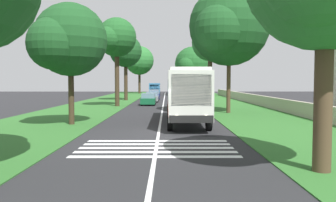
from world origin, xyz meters
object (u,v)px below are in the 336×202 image
at_px(trailing_car_0, 148,100).
at_px(trailing_minibus_0, 155,88).
at_px(trailing_car_3, 154,94).
at_px(roadside_tree_left_3, 116,39).
at_px(roadside_tree_left_4, 68,42).
at_px(roadside_tree_right_2, 192,64).
at_px(roadside_tree_right_1, 227,28).
at_px(roadside_tree_right_3, 209,44).
at_px(roadside_tree_left_2, 125,52).
at_px(roadside_tree_right_4, 189,63).
at_px(trailing_car_1, 152,97).
at_px(roadside_tree_left_0, 139,61).
at_px(trailing_car_2, 154,95).
at_px(coach_bus, 186,92).
at_px(utility_pole, 209,66).

distance_m(trailing_car_0, trailing_minibus_0, 28.66).
bearing_deg(trailing_car_3, roadside_tree_left_3, 171.30).
distance_m(roadside_tree_left_4, roadside_tree_right_2, 48.62).
bearing_deg(roadside_tree_right_1, roadside_tree_right_2, 0.74).
xyz_separation_m(trailing_minibus_0, roadside_tree_right_3, (-28.78, -7.72, 5.98)).
bearing_deg(roadside_tree_left_2, roadside_tree_right_4, -23.13).
distance_m(trailing_car_0, roadside_tree_right_2, 28.77).
bearing_deg(trailing_car_1, roadside_tree_left_0, 7.77).
bearing_deg(roadside_tree_left_2, trailing_minibus_0, -11.96).
bearing_deg(trailing_car_3, trailing_car_2, -178.15).
bearing_deg(coach_bus, roadside_tree_left_4, 98.38).
bearing_deg(trailing_car_2, trailing_minibus_0, 1.50).
bearing_deg(roadside_tree_right_2, roadside_tree_left_3, 160.01).
height_order(roadside_tree_left_3, utility_pole, roadside_tree_left_3).
bearing_deg(utility_pole, roadside_tree_right_3, -7.21).
relative_size(trailing_minibus_0, roadside_tree_right_1, 0.52).
bearing_deg(coach_bus, utility_pole, -13.86).
bearing_deg(roadside_tree_right_3, roadside_tree_right_4, 0.46).
distance_m(trailing_minibus_0, roadside_tree_right_4, 12.30).
height_order(roadside_tree_left_4, roadside_tree_right_4, roadside_tree_right_4).
relative_size(roadside_tree_left_0, utility_pole, 1.29).
relative_size(roadside_tree_left_2, roadside_tree_right_3, 1.00).
bearing_deg(trailing_minibus_0, roadside_tree_right_3, -164.99).
xyz_separation_m(coach_bus, trailing_car_0, (18.81, 3.63, -1.48)).
relative_size(trailing_car_1, roadside_tree_left_4, 0.53).
relative_size(coach_bus, roadside_tree_right_4, 1.07).
relative_size(roadside_tree_left_3, roadside_tree_right_4, 0.98).
distance_m(roadside_tree_right_1, roadside_tree_right_3, 11.29).
height_order(trailing_minibus_0, roadside_tree_left_2, roadside_tree_left_2).
relative_size(trailing_car_3, trailing_minibus_0, 0.72).
bearing_deg(trailing_car_0, trailing_car_3, 0.12).
bearing_deg(utility_pole, trailing_car_1, 27.56).
bearing_deg(roadside_tree_right_2, trailing_car_1, 161.30).
bearing_deg(coach_bus, trailing_car_2, 6.22).
relative_size(trailing_car_2, roadside_tree_right_1, 0.37).
relative_size(trailing_car_3, utility_pole, 0.50).
height_order(coach_bus, roadside_tree_left_3, roadside_tree_left_3).
xyz_separation_m(trailing_car_0, roadside_tree_right_1, (-11.42, -7.75, 7.11)).
bearing_deg(roadside_tree_right_4, coach_bus, 176.31).
distance_m(coach_bus, roadside_tree_right_1, 10.17).
distance_m(trailing_car_0, utility_pole, 9.92).
bearing_deg(roadside_tree_left_2, roadside_tree_right_2, -33.78).
height_order(trailing_car_0, trailing_car_3, same).
relative_size(coach_bus, roadside_tree_left_2, 1.12).
height_order(trailing_minibus_0, utility_pole, utility_pole).
relative_size(trailing_car_3, roadside_tree_right_2, 0.44).
height_order(roadside_tree_right_1, roadside_tree_right_2, roadside_tree_right_1).
bearing_deg(roadside_tree_left_2, utility_pole, -146.64).
height_order(coach_bus, trailing_car_3, coach_bus).
bearing_deg(roadside_tree_right_1, roadside_tree_right_4, 0.63).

